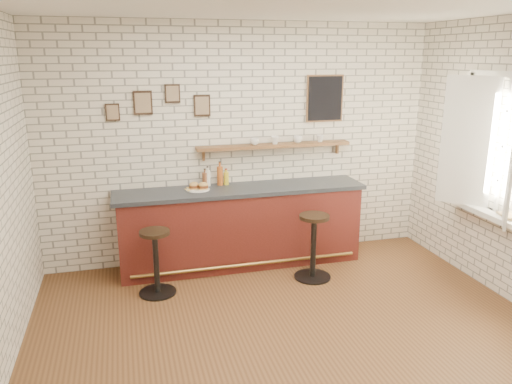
# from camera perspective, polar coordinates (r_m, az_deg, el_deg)

# --- Properties ---
(ground) EXTENTS (5.00, 5.00, 0.00)m
(ground) POSITION_cam_1_polar(r_m,az_deg,el_deg) (5.06, 4.03, -15.50)
(ground) COLOR brown
(ground) RESTS_ON ground
(bar_counter) EXTENTS (3.10, 0.65, 1.01)m
(bar_counter) POSITION_cam_1_polar(r_m,az_deg,el_deg) (6.30, -1.71, -3.94)
(bar_counter) COLOR #591D17
(bar_counter) RESTS_ON ground
(sandwich_plate) EXTENTS (0.28, 0.28, 0.01)m
(sandwich_plate) POSITION_cam_1_polar(r_m,az_deg,el_deg) (6.09, -6.67, 0.29)
(sandwich_plate) COLOR white
(sandwich_plate) RESTS_ON bar_counter
(ciabatta_sandwich) EXTENTS (0.25, 0.18, 0.08)m
(ciabatta_sandwich) POSITION_cam_1_polar(r_m,az_deg,el_deg) (6.08, -6.58, 0.71)
(ciabatta_sandwich) COLOR #DCA95A
(ciabatta_sandwich) RESTS_ON sandwich_plate
(potato_chips) EXTENTS (0.25, 0.19, 0.00)m
(potato_chips) POSITION_cam_1_polar(r_m,az_deg,el_deg) (6.09, -6.84, 0.35)
(potato_chips) COLOR #E9C452
(potato_chips) RESTS_ON sandwich_plate
(bitters_bottle_brown) EXTENTS (0.07, 0.07, 0.22)m
(bitters_bottle_brown) POSITION_cam_1_polar(r_m,az_deg,el_deg) (6.24, -5.85, 1.49)
(bitters_bottle_brown) COLOR brown
(bitters_bottle_brown) RESTS_ON bar_counter
(bitters_bottle_white) EXTENTS (0.06, 0.06, 0.25)m
(bitters_bottle_white) POSITION_cam_1_polar(r_m,az_deg,el_deg) (6.25, -5.53, 1.61)
(bitters_bottle_white) COLOR silver
(bitters_bottle_white) RESTS_ON bar_counter
(bitters_bottle_amber) EXTENTS (0.07, 0.07, 0.30)m
(bitters_bottle_amber) POSITION_cam_1_polar(r_m,az_deg,el_deg) (6.27, -4.14, 1.90)
(bitters_bottle_amber) COLOR #A7501B
(bitters_bottle_amber) RESTS_ON bar_counter
(condiment_bottle_yellow) EXTENTS (0.06, 0.06, 0.21)m
(condiment_bottle_yellow) POSITION_cam_1_polar(r_m,az_deg,el_deg) (6.29, -3.42, 1.62)
(condiment_bottle_yellow) COLOR gold
(condiment_bottle_yellow) RESTS_ON bar_counter
(bar_stool_left) EXTENTS (0.41, 0.41, 0.75)m
(bar_stool_left) POSITION_cam_1_polar(r_m,az_deg,el_deg) (5.68, -11.35, -7.65)
(bar_stool_left) COLOR black
(bar_stool_left) RESTS_ON ground
(bar_stool_right) EXTENTS (0.46, 0.46, 0.79)m
(bar_stool_right) POSITION_cam_1_polar(r_m,az_deg,el_deg) (5.98, 6.58, -5.98)
(bar_stool_right) COLOR black
(bar_stool_right) RESTS_ON ground
(wall_shelf) EXTENTS (2.00, 0.18, 0.18)m
(wall_shelf) POSITION_cam_1_polar(r_m,az_deg,el_deg) (6.37, 2.11, 5.31)
(wall_shelf) COLOR brown
(wall_shelf) RESTS_ON ground
(shelf_cup_a) EXTENTS (0.15, 0.15, 0.09)m
(shelf_cup_a) POSITION_cam_1_polar(r_m,az_deg,el_deg) (6.29, -0.15, 5.79)
(shelf_cup_a) COLOR white
(shelf_cup_a) RESTS_ON wall_shelf
(shelf_cup_b) EXTENTS (0.15, 0.15, 0.10)m
(shelf_cup_b) POSITION_cam_1_polar(r_m,az_deg,el_deg) (6.36, 2.19, 5.94)
(shelf_cup_b) COLOR white
(shelf_cup_b) RESTS_ON wall_shelf
(shelf_cup_c) EXTENTS (0.13, 0.13, 0.09)m
(shelf_cup_c) POSITION_cam_1_polar(r_m,az_deg,el_deg) (6.46, 4.79, 6.01)
(shelf_cup_c) COLOR white
(shelf_cup_c) RESTS_ON wall_shelf
(shelf_cup_d) EXTENTS (0.12, 0.12, 0.09)m
(shelf_cup_d) POSITION_cam_1_polar(r_m,az_deg,el_deg) (6.57, 7.33, 6.09)
(shelf_cup_d) COLOR white
(shelf_cup_d) RESTS_ON wall_shelf
(back_wall_decor) EXTENTS (2.96, 0.02, 0.56)m
(back_wall_decor) POSITION_cam_1_polar(r_m,az_deg,el_deg) (6.32, 0.42, 10.44)
(back_wall_decor) COLOR black
(back_wall_decor) RESTS_ON ground
(window_sill) EXTENTS (0.20, 1.35, 0.06)m
(window_sill) POSITION_cam_1_polar(r_m,az_deg,el_deg) (6.08, 25.13, -2.27)
(window_sill) COLOR white
(window_sill) RESTS_ON ground
(casement_window) EXTENTS (0.40, 1.30, 1.56)m
(casement_window) POSITION_cam_1_polar(r_m,az_deg,el_deg) (5.89, 25.64, 4.67)
(casement_window) COLOR white
(casement_window) RESTS_ON ground
(book_lower) EXTENTS (0.22, 0.27, 0.02)m
(book_lower) POSITION_cam_1_polar(r_m,az_deg,el_deg) (5.92, 26.24, -2.46)
(book_lower) COLOR tan
(book_lower) RESTS_ON window_sill
(book_upper) EXTENTS (0.26, 0.27, 0.02)m
(book_upper) POSITION_cam_1_polar(r_m,az_deg,el_deg) (5.89, 26.45, -2.36)
(book_upper) COLOR tan
(book_upper) RESTS_ON book_lower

